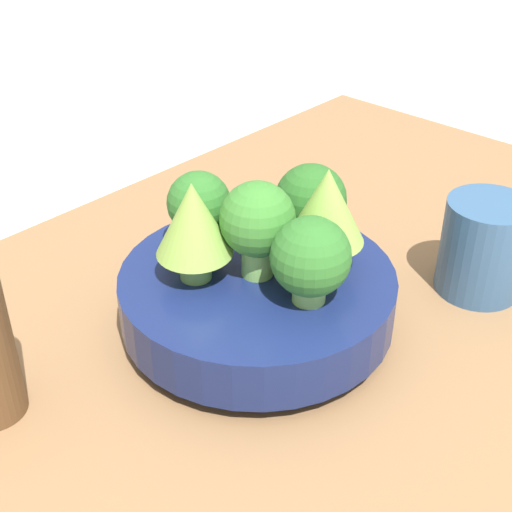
# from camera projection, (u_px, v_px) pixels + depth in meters

# --- Properties ---
(ground_plane) EXTENTS (6.00, 6.00, 0.00)m
(ground_plane) POSITION_uv_depth(u_px,v_px,m) (243.00, 348.00, 0.72)
(ground_plane) COLOR silver
(table) EXTENTS (1.14, 0.61, 0.04)m
(table) POSITION_uv_depth(u_px,v_px,m) (243.00, 334.00, 0.71)
(table) COLOR olive
(table) RESTS_ON ground_plane
(bowl) EXTENTS (0.26, 0.26, 0.06)m
(bowl) POSITION_uv_depth(u_px,v_px,m) (256.00, 297.00, 0.66)
(bowl) COLOR navy
(bowl) RESTS_ON table
(broccoli_floret_left) EXTENTS (0.07, 0.07, 0.08)m
(broccoli_floret_left) POSITION_uv_depth(u_px,v_px,m) (311.00, 201.00, 0.67)
(broccoli_floret_left) COLOR #6BA34C
(broccoli_floret_left) RESTS_ON bowl
(broccoli_floret_front) EXTENTS (0.06, 0.06, 0.08)m
(broccoli_floret_front) POSITION_uv_depth(u_px,v_px,m) (199.00, 206.00, 0.66)
(broccoli_floret_front) COLOR #6BA34C
(broccoli_floret_front) RESTS_ON bowl
(broccoli_floret_back) EXTENTS (0.07, 0.07, 0.08)m
(broccoli_floret_back) POSITION_uv_depth(u_px,v_px,m) (308.00, 260.00, 0.59)
(broccoli_floret_back) COLOR #7AB256
(broccoli_floret_back) RESTS_ON bowl
(romanesco_piece_near) EXTENTS (0.07, 0.07, 0.09)m
(romanesco_piece_near) POSITION_uv_depth(u_px,v_px,m) (193.00, 222.00, 0.62)
(romanesco_piece_near) COLOR #609347
(romanesco_piece_near) RESTS_ON bowl
(romanesco_piece_far) EXTENTS (0.07, 0.07, 0.10)m
(romanesco_piece_far) POSITION_uv_depth(u_px,v_px,m) (327.00, 209.00, 0.62)
(romanesco_piece_far) COLOR #7AB256
(romanesco_piece_far) RESTS_ON bowl
(broccoli_floret_center) EXTENTS (0.07, 0.07, 0.09)m
(broccoli_floret_center) POSITION_uv_depth(u_px,v_px,m) (256.00, 223.00, 0.62)
(broccoli_floret_center) COLOR #7AB256
(broccoli_floret_center) RESTS_ON bowl
(cup) EXTENTS (0.09, 0.09, 0.10)m
(cup) POSITION_uv_depth(u_px,v_px,m) (483.00, 247.00, 0.71)
(cup) COLOR #33567F
(cup) RESTS_ON table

